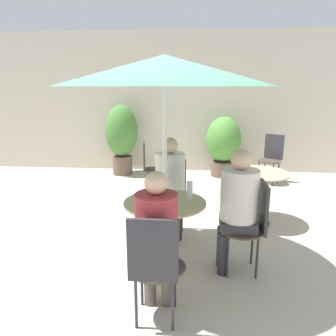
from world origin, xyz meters
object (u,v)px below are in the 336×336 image
cafe_table_near (165,217)px  bistro_chair_4 (272,155)px  cafe_table_far (256,183)px  bistro_chair_0 (154,262)px  umbrella (165,71)px  potted_plant_0 (122,135)px  beer_glass_2 (150,189)px  bistro_chair_3 (150,163)px  bistro_chair_1 (253,220)px  beer_glass_0 (151,202)px  bistro_chair_2 (171,191)px  beer_glass_1 (190,191)px  potted_plant_1 (223,143)px  seated_person_0 (157,232)px  seated_person_1 (237,202)px  seated_person_2 (170,180)px

cafe_table_near → bistro_chair_4: bearing=61.4°
cafe_table_far → bistro_chair_0: bearing=-118.0°
umbrella → potted_plant_0: bearing=108.7°
beer_glass_2 → bistro_chair_4: bearing=57.7°
cafe_table_near → potted_plant_0: potted_plant_0 is taller
bistro_chair_3 → beer_glass_2: bistro_chair_3 is taller
bistro_chair_1 → beer_glass_0: 1.04m
bistro_chair_4 → umbrella: size_ratio=0.44×
bistro_chair_3 → beer_glass_2: size_ratio=6.55×
bistro_chair_2 → bistro_chair_1: bearing=-45.0°
bistro_chair_0 → bistro_chair_2: size_ratio=1.00×
beer_glass_0 → umbrella: bearing=65.2°
beer_glass_1 → potted_plant_1: (0.65, 3.66, -0.13)m
cafe_table_far → seated_person_0: 2.29m
seated_person_0 → bistro_chair_4: bearing=-114.1°
bistro_chair_3 → seated_person_0: size_ratio=0.77×
seated_person_1 → umbrella: size_ratio=0.60×
potted_plant_0 → beer_glass_1: bearing=-67.6°
bistro_chair_0 → bistro_chair_3: bearing=-81.6°
cafe_table_near → beer_glass_0: bearing=-114.8°
bistro_chair_2 → potted_plant_0: (-1.25, 2.82, 0.29)m
bistro_chair_0 → seated_person_1: seated_person_1 is taller
bistro_chair_1 → bistro_chair_2: bearing=-135.0°
cafe_table_near → cafe_table_far: 1.70m
cafe_table_near → cafe_table_far: bearing=48.0°
beer_glass_2 → potted_plant_0: size_ratio=0.10×
cafe_table_near → bistro_chair_1: bearing=-0.0°
bistro_chair_0 → bistro_chair_1: 1.24m
bistro_chair_2 → bistro_chair_4: (1.80, 2.43, 0.00)m
bistro_chair_3 → potted_plant_0: size_ratio=0.64×
bistro_chair_1 → beer_glass_0: bistro_chair_1 is taller
bistro_chair_4 → seated_person_0: (-1.80, -4.03, 0.17)m
cafe_table_far → beer_glass_0: bearing=-129.8°
bistro_chair_1 → seated_person_1: size_ratio=0.74×
umbrella → bistro_chair_1: bearing=-0.0°
beer_glass_0 → beer_glass_2: size_ratio=1.04×
bistro_chair_1 → potted_plant_1: (0.02, 3.73, 0.14)m
bistro_chair_4 → potted_plant_1: 1.01m
cafe_table_far → beer_glass_0: 1.96m
bistro_chair_3 → beer_glass_0: (0.37, -2.61, 0.24)m
bistro_chair_2 → beer_glass_2: (-0.17, -0.69, 0.24)m
seated_person_0 → beer_glass_1: bearing=-107.3°
bistro_chair_4 → beer_glass_2: size_ratio=6.55×
seated_person_2 → umbrella: (-0.00, -0.72, 1.24)m
bistro_chair_3 → cafe_table_far: bearing=-133.6°
bistro_chair_1 → bistro_chair_3: size_ratio=1.00×
bistro_chair_2 → bistro_chair_4: bearing=53.5°
bistro_chair_0 → potted_plant_1: (0.90, 4.61, 0.14)m
beer_glass_0 → beer_glass_1: size_ratio=0.76×
cafe_table_far → bistro_chair_1: size_ratio=0.90×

